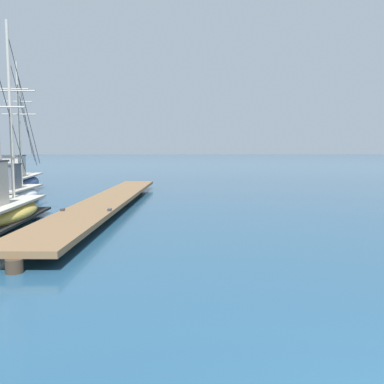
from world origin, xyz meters
The scene contains 3 objects.
floating_dock centered at (-5.45, 15.47, 0.36)m, with size 2.80×19.38×0.53m.
fishing_boat_1 centered at (-11.55, 21.97, 0.69)m, with size 2.54×7.22×7.50m.
fishing_boat_2 centered at (-10.02, 16.82, 0.61)m, with size 1.88×6.07×6.93m.
Camera 1 is at (-2.65, -2.71, 2.54)m, focal length 39.70 mm.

